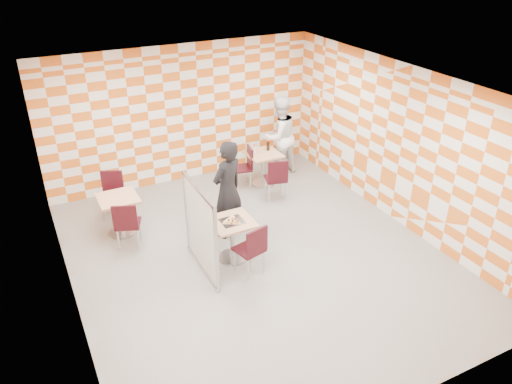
# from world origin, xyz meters

# --- Properties ---
(room_shell) EXTENTS (7.00, 7.00, 7.00)m
(room_shell) POSITION_xyz_m (0.00, 0.54, 1.50)
(room_shell) COLOR gray
(room_shell) RESTS_ON ground
(main_table) EXTENTS (0.70, 0.70, 0.75)m
(main_table) POSITION_xyz_m (-0.38, 0.14, 0.51)
(main_table) COLOR tan
(main_table) RESTS_ON ground
(second_table) EXTENTS (0.70, 0.70, 0.75)m
(second_table) POSITION_xyz_m (1.39, 2.40, 0.51)
(second_table) COLOR tan
(second_table) RESTS_ON ground
(empty_table) EXTENTS (0.70, 0.70, 0.75)m
(empty_table) POSITION_xyz_m (-1.89, 1.83, 0.51)
(empty_table) COLOR tan
(empty_table) RESTS_ON ground
(chair_main_front) EXTENTS (0.51, 0.52, 0.92)m
(chair_main_front) POSITION_xyz_m (-0.28, -0.43, 0.54)
(chair_main_front) COLOR #340A11
(chair_main_front) RESTS_ON ground
(chair_second_front) EXTENTS (0.51, 0.52, 0.92)m
(chair_second_front) POSITION_xyz_m (1.30, 1.63, 0.54)
(chair_second_front) COLOR #340A11
(chair_second_front) RESTS_ON ground
(chair_second_side) EXTENTS (0.51, 0.50, 0.92)m
(chair_second_side) POSITION_xyz_m (0.99, 2.48, 0.54)
(chair_second_side) COLOR #340A11
(chair_second_side) RESTS_ON ground
(chair_empty_near) EXTENTS (0.55, 0.55, 0.92)m
(chair_empty_near) POSITION_xyz_m (-1.89, 1.25, 0.54)
(chair_empty_near) COLOR #340A11
(chair_empty_near) RESTS_ON ground
(chair_empty_far) EXTENTS (0.56, 0.57, 0.92)m
(chair_empty_far) POSITION_xyz_m (-1.86, 2.53, 0.54)
(chair_empty_far) COLOR #340A11
(chair_empty_far) RESTS_ON ground
(partition) EXTENTS (0.08, 1.38, 1.55)m
(partition) POSITION_xyz_m (-0.97, 0.06, 0.79)
(partition) COLOR white
(partition) RESTS_ON ground
(man_dark) EXTENTS (0.80, 0.67, 1.86)m
(man_dark) POSITION_xyz_m (-0.13, 0.88, 0.93)
(man_dark) COLOR black
(man_dark) RESTS_ON ground
(man_white) EXTENTS (1.00, 0.83, 1.84)m
(man_white) POSITION_xyz_m (1.97, 2.74, 0.92)
(man_white) COLOR white
(man_white) RESTS_ON ground
(pizza_on_foil) EXTENTS (0.40, 0.40, 0.04)m
(pizza_on_foil) POSITION_xyz_m (-0.38, 0.12, 0.77)
(pizza_on_foil) COLOR silver
(pizza_on_foil) RESTS_ON main_table
(sport_bottle) EXTENTS (0.06, 0.06, 0.20)m
(sport_bottle) POSITION_xyz_m (1.22, 2.49, 0.84)
(sport_bottle) COLOR white
(sport_bottle) RESTS_ON second_table
(soda_bottle) EXTENTS (0.07, 0.07, 0.23)m
(soda_bottle) POSITION_xyz_m (1.57, 2.50, 0.85)
(soda_bottle) COLOR black
(soda_bottle) RESTS_ON second_table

